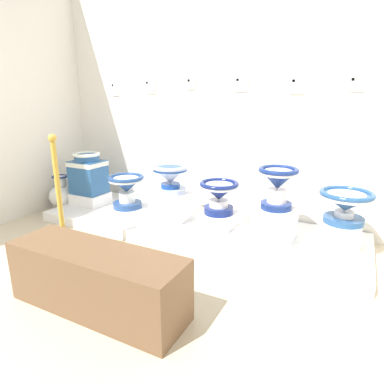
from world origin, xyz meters
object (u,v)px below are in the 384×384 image
object	(u,v)px
info_placard_second	(150,87)
info_placard_fifth	(298,86)
plinth_block_pale_glazed	(341,234)
stanchion_post_near_left	(62,224)
antique_toilet_slender_white	(219,193)
plinth_block_slender_white	(218,220)
decorative_vase_spare	(62,195)
antique_toilet_tall_cobalt	(278,182)
info_placard_first	(115,89)
plinth_block_leftmost	(90,198)
info_placard_fourth	(242,84)
info_placard_third	(191,84)
museum_bench	(97,280)
antique_toilet_leftmost	(88,172)
antique_toilet_broad_patterned	(126,187)
plinth_block_broad_patterned	(128,209)
antique_toilet_rightmost	(170,176)
info_placard_sixth	(358,84)
plinth_block_tall_cobalt	(275,223)
plinth_block_rightmost	(171,206)
antique_toilet_pale_glazed	(346,202)

from	to	relation	value
info_placard_second	info_placard_fifth	world-z (taller)	info_placard_second
plinth_block_pale_glazed	stanchion_post_near_left	world-z (taller)	stanchion_post_near_left
info_placard_second	antique_toilet_slender_white	bearing A→B (deg)	-24.54
plinth_block_slender_white	decorative_vase_spare	world-z (taller)	decorative_vase_spare
antique_toilet_tall_cobalt	info_placard_first	world-z (taller)	info_placard_first
plinth_block_leftmost	decorative_vase_spare	xyz separation A→B (m)	(-0.36, -0.10, 0.02)
info_placard_second	info_placard_fourth	world-z (taller)	info_placard_fourth
plinth_block_slender_white	info_placard_second	bearing A→B (deg)	155.46
info_placard_first	info_placard_third	size ratio (longest dim) A/B	1.37
plinth_block_leftmost	info_placard_fourth	distance (m)	2.12
museum_bench	antique_toilet_leftmost	bearing A→B (deg)	135.30
info_placard_second	antique_toilet_broad_patterned	bearing A→B (deg)	-87.51
antique_toilet_broad_patterned	info_placard_first	xyz separation A→B (m)	(-0.53, 0.55, 1.02)
info_placard_first	decorative_vase_spare	distance (m)	1.42
plinth_block_broad_patterned	decorative_vase_spare	size ratio (longest dim) A/B	0.94
antique_toilet_broad_patterned	antique_toilet_rightmost	bearing A→B (deg)	2.34
antique_toilet_slender_white	info_placard_sixth	size ratio (longest dim) A/B	2.86
plinth_block_tall_cobalt	stanchion_post_near_left	bearing A→B (deg)	-147.07
plinth_block_rightmost	museum_bench	distance (m)	1.40
plinth_block_rightmost	plinth_block_tall_cobalt	world-z (taller)	plinth_block_rightmost
antique_toilet_broad_patterned	plinth_block_tall_cobalt	xyz separation A→B (m)	(1.59, 0.02, -0.14)
antique_toilet_pale_glazed	info_placard_fifth	size ratio (longest dim) A/B	2.85
antique_toilet_rightmost	decorative_vase_spare	distance (m)	1.51
info_placard_third	antique_toilet_pale_glazed	bearing A→B (deg)	-14.94
decorative_vase_spare	stanchion_post_near_left	size ratio (longest dim) A/B	0.41
plinth_block_rightmost	info_placard_first	xyz separation A→B (m)	(-1.07, 0.52, 1.16)
info_placard_second	antique_toilet_tall_cobalt	bearing A→B (deg)	-17.94
decorative_vase_spare	plinth_block_broad_patterned	bearing A→B (deg)	4.26
decorative_vase_spare	museum_bench	size ratio (longest dim) A/B	0.36
plinth_block_slender_white	plinth_block_pale_glazed	xyz separation A→B (m)	(1.08, 0.06, 0.04)
info_placard_fifth	museum_bench	xyz separation A→B (m)	(-0.77, -1.89, -1.20)
plinth_block_rightmost	info_placard_sixth	world-z (taller)	info_placard_sixth
plinth_block_broad_patterned	antique_toilet_slender_white	size ratio (longest dim) A/B	1.07
antique_toilet_pale_glazed	info_placard_second	size ratio (longest dim) A/B	2.87
plinth_block_leftmost	antique_toilet_broad_patterned	world-z (taller)	antique_toilet_broad_patterned
plinth_block_tall_cobalt	antique_toilet_pale_glazed	distance (m)	0.59
museum_bench	stanchion_post_near_left	bearing A→B (deg)	151.59
plinth_block_slender_white	info_placard_first	world-z (taller)	info_placard_first
info_placard_third	info_placard_sixth	distance (m)	1.59
plinth_block_tall_cobalt	plinth_block_pale_glazed	size ratio (longest dim) A/B	1.08
plinth_block_rightmost	stanchion_post_near_left	world-z (taller)	stanchion_post_near_left
antique_toilet_leftmost	antique_toilet_slender_white	xyz separation A→B (m)	(1.61, 0.03, -0.05)
antique_toilet_rightmost	antique_toilet_tall_cobalt	distance (m)	1.05
plinth_block_pale_glazed	info_placard_sixth	size ratio (longest dim) A/B	2.46
plinth_block_tall_cobalt	info_placard_third	world-z (taller)	info_placard_third
info_placard_first	stanchion_post_near_left	xyz separation A→B (m)	(0.62, -1.49, -1.10)
stanchion_post_near_left	plinth_block_pale_glazed	bearing A→B (deg)	27.57
info_placard_fourth	museum_bench	bearing A→B (deg)	-97.05
stanchion_post_near_left	museum_bench	size ratio (longest dim) A/B	0.88
plinth_block_pale_glazed	info_placard_fifth	distance (m)	1.38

